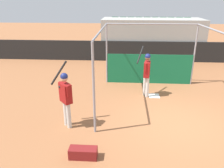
# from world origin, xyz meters

# --- Properties ---
(ground_plane) EXTENTS (60.00, 60.00, 0.00)m
(ground_plane) POSITION_xyz_m (0.00, 0.00, 0.00)
(ground_plane) COLOR #935B38
(outfield_wall) EXTENTS (24.00, 0.12, 1.26)m
(outfield_wall) POSITION_xyz_m (0.00, 7.39, 0.63)
(outfield_wall) COLOR black
(outfield_wall) RESTS_ON ground
(bleacher_section) EXTENTS (6.50, 2.40, 2.54)m
(bleacher_section) POSITION_xyz_m (0.00, 8.65, 1.27)
(bleacher_section) COLOR #9E9E99
(bleacher_section) RESTS_ON ground
(batting_cage) EXTENTS (3.98, 4.25, 2.73)m
(batting_cage) POSITION_xyz_m (-0.60, 2.81, 1.20)
(batting_cage) COLOR gray
(batting_cage) RESTS_ON ground
(home_plate) EXTENTS (0.44, 0.44, 0.02)m
(home_plate) POSITION_xyz_m (-0.49, 2.04, 0.01)
(home_plate) COLOR white
(home_plate) RESTS_ON ground
(player_batter) EXTENTS (0.57, 0.93, 1.93)m
(player_batter) POSITION_xyz_m (-0.85, 2.05, 1.06)
(player_batter) COLOR silver
(player_batter) RESTS_ON ground
(player_waiting) EXTENTS (0.72, 0.62, 2.02)m
(player_waiting) POSITION_xyz_m (-3.44, -0.40, 1.05)
(player_waiting) COLOR silver
(player_waiting) RESTS_ON ground
(equipment_bag) EXTENTS (0.70, 0.28, 0.28)m
(equipment_bag) POSITION_xyz_m (-2.69, -1.82, 0.14)
(equipment_bag) COLOR maroon
(equipment_bag) RESTS_ON ground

